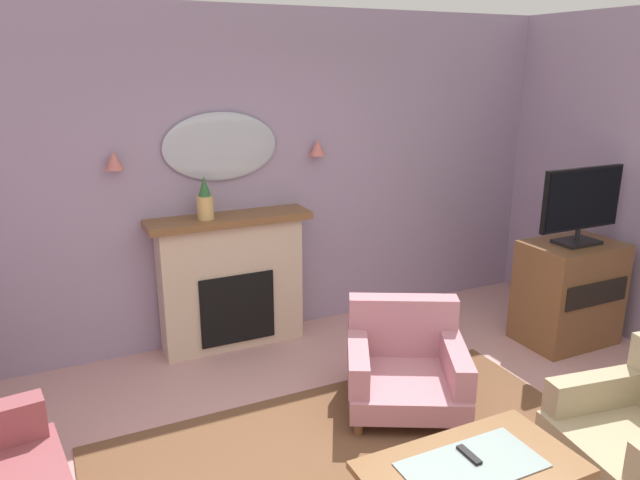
% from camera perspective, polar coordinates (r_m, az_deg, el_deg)
% --- Properties ---
extents(wall_back, '(7.01, 0.10, 2.82)m').
position_cam_1_polar(wall_back, '(5.20, -7.31, 5.78)').
color(wall_back, '#9E8CA8').
rests_on(wall_back, ground).
extents(fireplace, '(1.36, 0.36, 1.16)m').
position_cam_1_polar(fireplace, '(5.16, -8.40, -4.05)').
color(fireplace, beige).
rests_on(fireplace, ground).
extents(mantel_vase_right, '(0.13, 0.13, 0.35)m').
position_cam_1_polar(mantel_vase_right, '(4.87, -10.91, 3.72)').
color(mantel_vase_right, tan).
rests_on(mantel_vase_right, fireplace).
extents(wall_mirror, '(0.96, 0.06, 0.56)m').
position_cam_1_polar(wall_mirror, '(5.01, -9.43, 8.78)').
color(wall_mirror, '#B2BCC6').
extents(wall_sconce_left, '(0.14, 0.14, 0.14)m').
position_cam_1_polar(wall_sconce_left, '(4.81, -19.06, 7.18)').
color(wall_sconce_left, '#D17066').
extents(wall_sconce_right, '(0.14, 0.14, 0.14)m').
position_cam_1_polar(wall_sconce_right, '(5.27, -0.25, 8.82)').
color(wall_sconce_right, '#D17066').
extents(coffee_table, '(1.10, 0.60, 0.45)m').
position_cam_1_polar(coffee_table, '(3.30, 14.22, -20.91)').
color(coffee_table, brown).
rests_on(coffee_table, ground).
extents(tv_remote, '(0.04, 0.16, 0.02)m').
position_cam_1_polar(tv_remote, '(3.31, 14.03, -19.30)').
color(tv_remote, black).
rests_on(tv_remote, coffee_table).
extents(armchair_beside_couch, '(1.09, 1.10, 0.71)m').
position_cam_1_polar(armchair_beside_couch, '(4.41, 8.09, -11.48)').
color(armchair_beside_couch, '#B77A84').
rests_on(armchair_beside_couch, ground).
extents(tv_cabinet, '(0.80, 0.57, 0.90)m').
position_cam_1_polar(tv_cabinet, '(5.64, 22.59, -4.64)').
color(tv_cabinet, brown).
rests_on(tv_cabinet, ground).
extents(tv_flatscreen, '(0.84, 0.24, 0.65)m').
position_cam_1_polar(tv_flatscreen, '(5.41, 23.67, 3.18)').
color(tv_flatscreen, black).
rests_on(tv_flatscreen, tv_cabinet).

